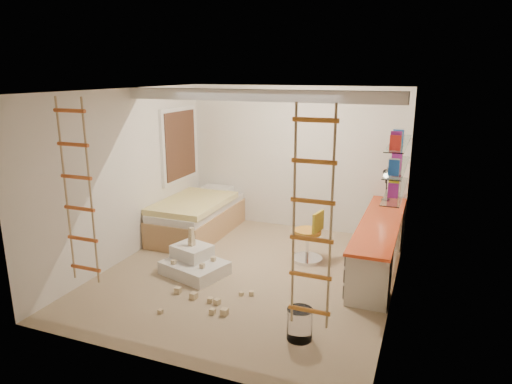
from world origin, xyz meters
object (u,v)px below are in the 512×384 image
at_px(play_platform, 194,263).
at_px(bed, 198,216).
at_px(desk, 379,243).
at_px(swivel_chair, 309,242).

bearing_deg(play_platform, bed, 116.27).
bearing_deg(desk, swivel_chair, -174.77).
distance_m(desk, swivel_chair, 1.04).
relative_size(desk, bed, 1.40).
distance_m(desk, bed, 3.22).
height_order(swivel_chair, play_platform, swivel_chair).
relative_size(bed, swivel_chair, 2.47).
bearing_deg(swivel_chair, desk, 5.23).
bearing_deg(play_platform, swivel_chair, 35.47).
bearing_deg(bed, desk, -6.49).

